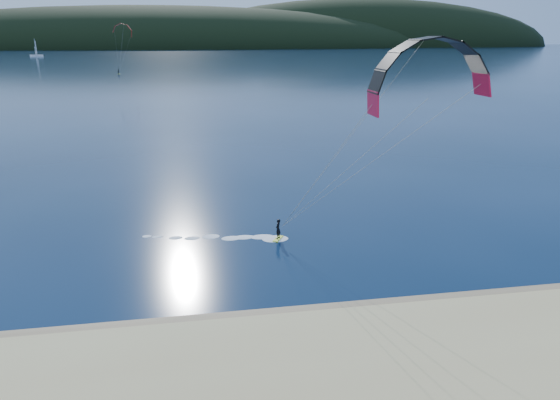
% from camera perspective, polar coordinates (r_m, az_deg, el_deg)
% --- Properties ---
extents(ground, '(1800.00, 1800.00, 0.00)m').
position_cam_1_polar(ground, '(23.62, 0.29, -19.58)').
color(ground, '#061933').
rests_on(ground, ground).
extents(wet_sand, '(220.00, 2.50, 0.10)m').
position_cam_1_polar(wet_sand, '(27.24, -1.35, -13.76)').
color(wet_sand, '#8F7653').
rests_on(wet_sand, ground).
extents(headland, '(1200.00, 310.00, 140.00)m').
position_cam_1_polar(headland, '(763.81, -9.54, 16.93)').
color(headland, black).
rests_on(headland, ground).
extents(kitesurfer_near, '(22.12, 9.59, 14.36)m').
position_cam_1_polar(kitesurfer_near, '(30.71, 15.44, 10.37)').
color(kitesurfer_near, '#AFD118').
rests_on(kitesurfer_near, ground).
extents(kitesurfer_far, '(7.97, 6.05, 18.40)m').
position_cam_1_polar(kitesurfer_far, '(214.23, -17.65, 17.72)').
color(kitesurfer_far, '#AFD118').
rests_on(kitesurfer_far, ground).
extents(sailboat, '(9.44, 6.01, 13.31)m').
position_cam_1_polar(sailboat, '(435.45, -26.19, 14.70)').
color(sailboat, white).
rests_on(sailboat, ground).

